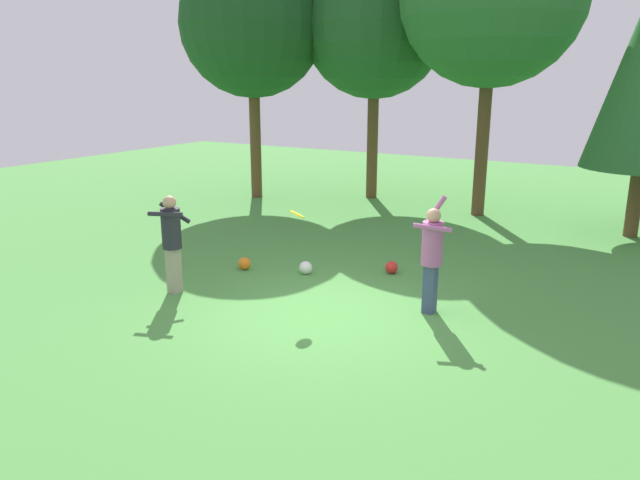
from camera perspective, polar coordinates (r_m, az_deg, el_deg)
ground_plane at (r=10.02m, az=-0.14°, el=-6.94°), size 40.00×40.00×0.00m
person_thrower at (r=9.89m, az=10.53°, el=-1.03°), size 0.61×0.60×1.94m
person_catcher at (r=10.95m, az=-13.84°, el=0.40°), size 0.72×0.65×1.78m
frisbee at (r=10.13m, az=-2.18°, el=2.45°), size 0.37×0.37×0.15m
ball_orange at (r=12.27m, az=-7.14°, el=-2.22°), size 0.25×0.25×0.25m
ball_white at (r=11.91m, az=-1.37°, el=-2.63°), size 0.26×0.26×0.26m
ball_red at (r=12.02m, az=6.78°, el=-2.58°), size 0.25×0.25×0.25m
tree_left at (r=19.29m, az=5.22°, el=19.51°), size 4.35×4.35×7.44m
tree_far_left at (r=19.43m, az=-6.42°, el=19.59°), size 4.39×4.39×7.50m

